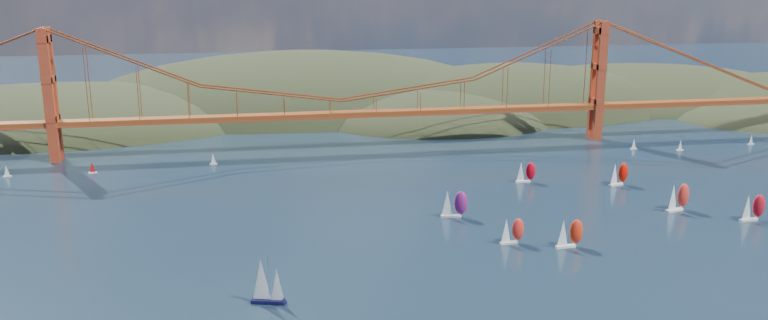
{
  "coord_description": "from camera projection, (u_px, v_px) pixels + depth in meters",
  "views": [
    {
      "loc": [
        -38.51,
        -142.69,
        77.43
      ],
      "look_at": [
        3.0,
        90.0,
        17.27
      ],
      "focal_mm": 35.0,
      "sensor_mm": 36.0,
      "label": 1
    }
  ],
  "objects": [
    {
      "name": "racer_2",
      "position": [
        753.0,
        207.0,
        236.91
      ],
      "size": [
        8.55,
        3.81,
        9.69
      ],
      "rotation": [
        0.0,
        0.0,
        0.1
      ],
      "color": "silver",
      "rests_on": "ground"
    },
    {
      "name": "distant_boat_1",
      "position": [
        6.0,
        171.0,
        287.58
      ],
      "size": [
        3.0,
        2.0,
        4.7
      ],
      "color": "silver",
      "rests_on": "ground"
    },
    {
      "name": "racer_0",
      "position": [
        512.0,
        230.0,
        217.09
      ],
      "size": [
        7.57,
        3.56,
        8.54
      ],
      "rotation": [
        0.0,
        0.0,
        0.13
      ],
      "color": "silver",
      "rests_on": "ground"
    },
    {
      "name": "sloop_navy",
      "position": [
        266.0,
        282.0,
        177.77
      ],
      "size": [
        8.28,
        5.67,
        12.28
      ],
      "rotation": [
        0.0,
        0.0,
        -0.27
      ],
      "color": "black",
      "rests_on": "ground"
    },
    {
      "name": "distant_boat_5",
      "position": [
        680.0,
        145.0,
        329.64
      ],
      "size": [
        3.0,
        2.0,
        4.7
      ],
      "color": "silver",
      "rests_on": "ground"
    },
    {
      "name": "distant_boat_2",
      "position": [
        92.0,
        167.0,
        292.8
      ],
      "size": [
        3.0,
        2.0,
        4.7
      ],
      "color": "silver",
      "rests_on": "ground"
    },
    {
      "name": "racer_3",
      "position": [
        619.0,
        174.0,
        276.03
      ],
      "size": [
        8.49,
        5.15,
        9.5
      ],
      "rotation": [
        0.0,
        0.0,
        0.3
      ],
      "color": "silver",
      "rests_on": "ground"
    },
    {
      "name": "distant_boat_6",
      "position": [
        751.0,
        140.0,
        340.59
      ],
      "size": [
        3.0,
        2.0,
        4.7
      ],
      "color": "silver",
      "rests_on": "ground"
    },
    {
      "name": "distant_boat_3",
      "position": [
        213.0,
        159.0,
        306.08
      ],
      "size": [
        3.0,
        2.0,
        4.7
      ],
      "color": "silver",
      "rests_on": "ground"
    },
    {
      "name": "headlands",
      "position": [
        398.0,
        128.0,
        438.01
      ],
      "size": [
        725.0,
        225.0,
        96.0
      ],
      "color": "black",
      "rests_on": "ground"
    },
    {
      "name": "distant_boat_4",
      "position": [
        634.0,
        144.0,
        332.18
      ],
      "size": [
        3.0,
        2.0,
        4.7
      ],
      "color": "silver",
      "rests_on": "ground"
    },
    {
      "name": "racer_1",
      "position": [
        569.0,
        233.0,
        214.16
      ],
      "size": [
        8.19,
        3.49,
        9.32
      ],
      "rotation": [
        0.0,
        0.0,
        0.08
      ],
      "color": "white",
      "rests_on": "ground"
    },
    {
      "name": "bridge",
      "position": [
        337.0,
        77.0,
        325.27
      ],
      "size": [
        552.0,
        12.0,
        55.0
      ],
      "color": "brown",
      "rests_on": "ground"
    },
    {
      "name": "racer_5",
      "position": [
        525.0,
        172.0,
        280.1
      ],
      "size": [
        7.5,
        3.04,
        8.64
      ],
      "rotation": [
        0.0,
        0.0,
        0.02
      ],
      "color": "white",
      "rests_on": "ground"
    },
    {
      "name": "racer_4",
      "position": [
        678.0,
        197.0,
        246.56
      ],
      "size": [
        9.23,
        5.5,
        10.34
      ],
      "rotation": [
        0.0,
        0.0,
        0.28
      ],
      "color": "white",
      "rests_on": "ground"
    },
    {
      "name": "racer_rwb",
      "position": [
        454.0,
        203.0,
        240.29
      ],
      "size": [
        8.76,
        4.36,
        9.85
      ],
      "rotation": [
        0.0,
        0.0,
        -0.17
      ],
      "color": "silver",
      "rests_on": "ground"
    }
  ]
}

